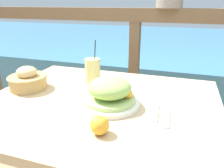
# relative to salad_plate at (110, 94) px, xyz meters

# --- Properties ---
(patio_table) EXTENTS (1.06, 0.88, 0.75)m
(patio_table) POSITION_rel_salad_plate_xyz_m (-0.06, 0.03, -0.16)
(patio_table) COLOR tan
(patio_table) RESTS_ON ground_plane
(railing_fence) EXTENTS (2.80, 0.08, 1.14)m
(railing_fence) POSITION_rel_salad_plate_xyz_m (-0.06, 0.73, 0.04)
(railing_fence) COLOR brown
(railing_fence) RESTS_ON ground_plane
(sea_backdrop) EXTENTS (12.00, 4.00, 0.56)m
(sea_backdrop) POSITION_rel_salad_plate_xyz_m (-0.06, 3.23, -0.53)
(sea_backdrop) COLOR teal
(sea_backdrop) RESTS_ON ground_plane
(salad_plate) EXTENTS (0.26, 0.26, 0.13)m
(salad_plate) POSITION_rel_salad_plate_xyz_m (0.00, 0.00, 0.00)
(salad_plate) COLOR white
(salad_plate) RESTS_ON patio_table
(drink_glass) EXTENTS (0.08, 0.08, 0.25)m
(drink_glass) POSITION_rel_salad_plate_xyz_m (-0.17, 0.22, 0.02)
(drink_glass) COLOR #DBCC7F
(drink_glass) RESTS_ON patio_table
(bread_basket) EXTENTS (0.20, 0.20, 0.12)m
(bread_basket) POSITION_rel_salad_plate_xyz_m (-0.46, 0.05, -0.01)
(bread_basket) COLOR tan
(bread_basket) RESTS_ON patio_table
(fork) EXTENTS (0.03, 0.18, 0.00)m
(fork) POSITION_rel_salad_plate_xyz_m (0.20, 0.00, -0.05)
(fork) COLOR silver
(fork) RESTS_ON patio_table
(knife) EXTENTS (0.02, 0.18, 0.00)m
(knife) POSITION_rel_salad_plate_xyz_m (0.25, -0.03, -0.05)
(knife) COLOR silver
(knife) RESTS_ON patio_table
(orange_near_basket) EXTENTS (0.07, 0.07, 0.07)m
(orange_near_basket) POSITION_rel_salad_plate_xyz_m (0.04, -0.22, -0.02)
(orange_near_basket) COLOR #F9A328
(orange_near_basket) RESTS_ON patio_table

